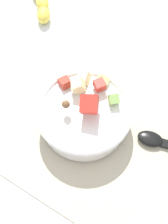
{
  "coord_description": "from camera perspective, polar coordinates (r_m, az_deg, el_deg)",
  "views": [
    {
      "loc": [
        -0.13,
        0.24,
        0.6
      ],
      "look_at": [
        0.02,
        -0.01,
        0.05
      ],
      "focal_mm": 46.65,
      "sensor_mm": 36.0,
      "label": 1
    }
  ],
  "objects": [
    {
      "name": "ground_plane",
      "position": [
        0.66,
        1.14,
        -3.21
      ],
      "size": [
        2.4,
        2.4,
        0.0
      ],
      "primitive_type": "plane",
      "color": "silver"
    },
    {
      "name": "placemat",
      "position": [
        0.66,
        1.14,
        -3.1
      ],
      "size": [
        0.44,
        0.38,
        0.01
      ],
      "primitive_type": "cube",
      "color": "#BCB299",
      "rests_on": "ground_plane"
    },
    {
      "name": "salad_bowl",
      "position": [
        0.63,
        0.03,
        -0.27
      ],
      "size": [
        0.21,
        0.21,
        0.11
      ],
      "color": "white",
      "rests_on": "placemat"
    },
    {
      "name": "banana_whole",
      "position": [
        0.88,
        -8.37,
        20.3
      ],
      "size": [
        0.13,
        0.13,
        0.04
      ],
      "color": "yellow",
      "rests_on": "ground_plane"
    }
  ]
}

